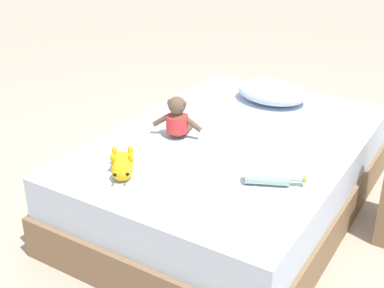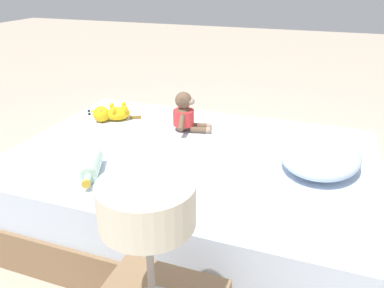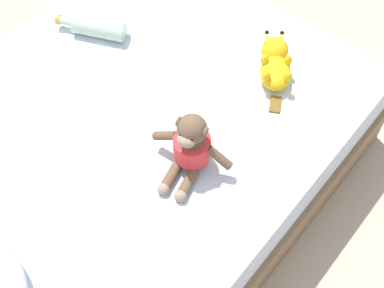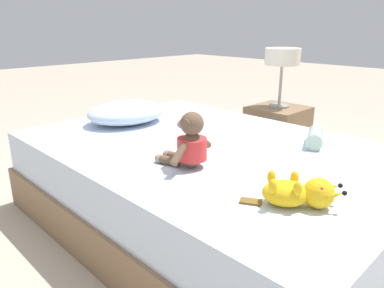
{
  "view_description": "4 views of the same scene",
  "coord_description": "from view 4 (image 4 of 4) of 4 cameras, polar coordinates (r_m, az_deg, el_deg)",
  "views": [
    {
      "loc": [
        1.14,
        -2.28,
        1.63
      ],
      "look_at": [
        -0.08,
        -0.31,
        0.51
      ],
      "focal_mm": 48.18,
      "sensor_mm": 36.0,
      "label": 1
    },
    {
      "loc": [
        1.65,
        0.59,
        1.29
      ],
      "look_at": [
        0.0,
        0.0,
        0.49
      ],
      "focal_mm": 35.18,
      "sensor_mm": 36.0,
      "label": 2
    },
    {
      "loc": [
        -0.89,
        0.61,
        2.09
      ],
      "look_at": [
        -0.27,
        -0.15,
        0.54
      ],
      "focal_mm": 53.86,
      "sensor_mm": 36.0,
      "label": 3
    },
    {
      "loc": [
        -1.26,
        -1.16,
        1.0
      ],
      "look_at": [
        -0.27,
        -0.15,
        0.54
      ],
      "focal_mm": 34.35,
      "sensor_mm": 36.0,
      "label": 4
    }
  ],
  "objects": [
    {
      "name": "bedside_lamp",
      "position": [
        2.64,
        13.87,
        12.67
      ],
      "size": [
        0.24,
        0.24,
        0.41
      ],
      "color": "gray",
      "rests_on": "nightstand"
    },
    {
      "name": "glass_bottle",
      "position": [
        1.89,
        18.58,
        1.06
      ],
      "size": [
        0.27,
        0.17,
        0.08
      ],
      "color": "#B2D1B7",
      "rests_on": "bed"
    },
    {
      "name": "pillow",
      "position": [
        2.21,
        -10.15,
        4.85
      ],
      "size": [
        0.51,
        0.43,
        0.13
      ],
      "color": "silver",
      "rests_on": "bed"
    },
    {
      "name": "bed",
      "position": [
        1.88,
        2.7,
        -6.51
      ],
      "size": [
        1.3,
        1.89,
        0.44
      ],
      "color": "#846647",
      "rests_on": "ground_plane"
    },
    {
      "name": "plush_yellow_creature",
      "position": [
        1.24,
        16.34,
        -7.24
      ],
      "size": [
        0.24,
        0.29,
        0.1
      ],
      "color": "yellow",
      "rests_on": "bed"
    },
    {
      "name": "nightstand",
      "position": [
        2.74,
        13.0,
        1.15
      ],
      "size": [
        0.36,
        0.36,
        0.44
      ],
      "color": "#846647",
      "rests_on": "ground_plane"
    },
    {
      "name": "plush_monkey",
      "position": [
        1.49,
        -0.36,
        -0.06
      ],
      "size": [
        0.29,
        0.24,
        0.24
      ],
      "color": "brown",
      "rests_on": "bed"
    },
    {
      "name": "ground_plane",
      "position": [
        1.98,
        2.6,
        -12.17
      ],
      "size": [
        16.0,
        16.0,
        0.0
      ],
      "primitive_type": "plane",
      "color": "#B7A893"
    }
  ]
}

